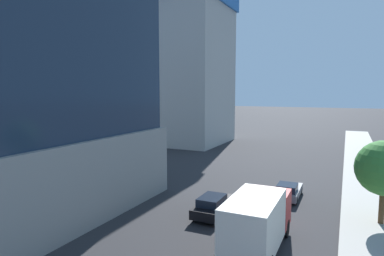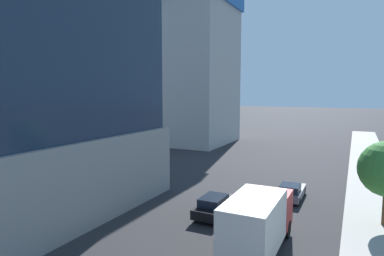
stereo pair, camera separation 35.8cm
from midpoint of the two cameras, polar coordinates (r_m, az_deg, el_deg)
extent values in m
cube|color=#9E9B93|center=(23.08, 30.44, -16.84)|extent=(4.38, 120.00, 0.15)
cube|color=#B2AFA8|center=(57.65, 0.35, 10.43)|extent=(12.38, 14.31, 26.03)
cube|color=red|center=(52.64, 1.99, 14.95)|extent=(0.90, 0.90, 33.55)
cube|color=slate|center=(29.12, 17.11, -10.52)|extent=(1.78, 4.28, 0.57)
cube|color=#19212D|center=(28.22, 16.89, -9.88)|extent=(1.50, 1.82, 0.54)
cylinder|color=black|center=(30.69, 16.08, -10.08)|extent=(0.22, 0.60, 0.60)
cylinder|color=black|center=(30.47, 19.03, -10.29)|extent=(0.22, 0.60, 0.60)
cylinder|color=black|center=(27.94, 14.98, -11.67)|extent=(0.22, 0.60, 0.60)
cylinder|color=black|center=(27.70, 18.23, -11.93)|extent=(0.22, 0.60, 0.60)
cube|color=black|center=(24.44, 4.57, -13.33)|extent=(1.82, 4.64, 0.65)
cube|color=#19212D|center=(23.81, 4.14, -12.33)|extent=(1.52, 2.23, 0.55)
cylinder|color=black|center=(26.19, 4.22, -12.61)|extent=(0.22, 0.68, 0.68)
cylinder|color=black|center=(25.67, 7.61, -13.05)|extent=(0.22, 0.68, 0.68)
cylinder|color=black|center=(23.47, 1.21, -14.87)|extent=(0.22, 0.68, 0.68)
cylinder|color=black|center=(22.88, 4.97, -15.46)|extent=(0.22, 0.68, 0.68)
cube|color=#B21E1E|center=(21.52, 13.78, -13.20)|extent=(2.40, 2.00, 2.11)
cube|color=silver|center=(18.09, 11.17, -15.93)|extent=(2.40, 4.99, 2.72)
cylinder|color=black|center=(22.16, 10.92, -15.75)|extent=(0.30, 1.08, 1.08)
cylinder|color=black|center=(21.74, 16.53, -16.33)|extent=(0.30, 1.08, 1.08)
camera|label=1|loc=(0.18, -89.41, 0.06)|focal=30.94mm
camera|label=2|loc=(0.18, 90.59, -0.06)|focal=30.94mm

